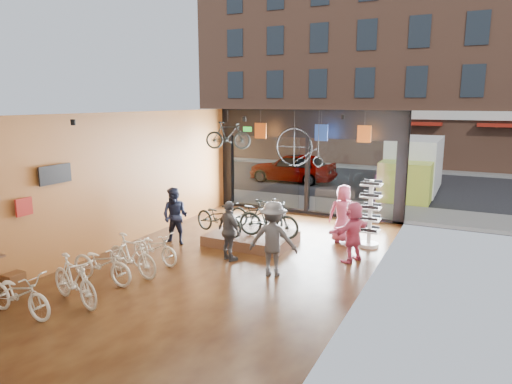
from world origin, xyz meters
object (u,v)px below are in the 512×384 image
Objects in this scene: box_truck at (412,168)px; customer_3 at (273,239)px; display_platform at (251,238)px; display_bike_right at (256,214)px; display_bike_mid at (268,219)px; hung_bike at (228,135)px; customer_5 at (353,232)px; floor_bike_3 at (132,255)px; sunglasses_rack at (370,214)px; customer_4 at (343,214)px; penny_farthing at (302,149)px; floor_bike_4 at (155,247)px; floor_bike_1 at (74,280)px; floor_bike_0 at (19,294)px; customer_2 at (229,231)px; floor_bike_2 at (102,263)px; display_bike_left at (219,218)px; street_car at (292,167)px; customer_1 at (175,216)px.

customer_3 is at bearing -98.44° from box_truck.
display_platform is 0.78m from display_bike_right.
display_bike_mid is 1.13× the size of hung_bike.
customer_5 is 6.14m from hung_bike.
sunglasses_rack is at bearing -35.19° from floor_bike_3.
penny_farthing is at bearing -60.16° from customer_4.
sunglasses_rack reaches higher than floor_bike_4.
floor_bike_1 is 0.93× the size of display_bike_right.
floor_bike_0 is at bearing 152.30° from display_bike_mid.
floor_bike_2 is at bearing 81.33° from customer_2.
floor_bike_2 is 1.10× the size of hung_bike.
customer_2 is (1.90, 2.58, 0.34)m from floor_bike_2.
customer_3 is (3.57, 4.06, 0.45)m from floor_bike_0.
customer_5 is (3.87, 0.23, 0.01)m from display_bike_left.
floor_bike_4 is (-0.06, 0.93, -0.09)m from floor_bike_3.
customer_5 is at bearing -104.95° from sunglasses_rack.
floor_bike_2 is at bearing 20.92° from customer_3.
floor_bike_1 is (1.29, -15.42, -0.25)m from street_car.
floor_bike_2 is 0.73× the size of display_platform.
customer_3 is (2.41, -1.58, 0.12)m from display_bike_left.
penny_farthing is 2.59m from hung_bike.
customer_2 reaches higher than floor_bike_1.
street_car is 10.26m from customer_4.
customer_1 reaches higher than customer_5.
floor_bike_0 is 1.08× the size of floor_bike_4.
sunglasses_rack is (4.92, 5.35, 0.51)m from floor_bike_2.
penny_farthing is (2.09, 7.31, 2.04)m from floor_bike_2.
sunglasses_rack is (3.99, 1.66, 0.19)m from display_bike_left.
hung_bike is (-5.13, 2.61, 2.13)m from customer_5.
display_platform is at bearing 11.57° from customer_4.
penny_farthing is at bearing -115.73° from box_truck.
display_bike_left is at bearing -7.96° from floor_bike_4.
display_platform is 3.48m from sunglasses_rack.
customer_4 is 3.22m from penny_farthing.
display_bike_mid is 2.27m from customer_4.
floor_bike_0 is at bearing 2.59° from street_car.
display_bike_right is 0.94× the size of sunglasses_rack.
street_car is at bearing 104.98° from display_platform.
box_truck is at bearing -78.39° from customer_2.
customer_4 is at bearing -122.43° from hung_bike.
floor_bike_1 is 1.72m from floor_bike_3.
floor_bike_2 is 0.90× the size of sunglasses_rack.
hung_bike reaches higher than display_bike_mid.
penny_farthing reaches higher than customer_3.
floor_bike_1 reaches higher than floor_bike_3.
box_truck is 3.73× the size of floor_bike_3.
floor_bike_0 is 7.73m from customer_5.
floor_bike_1 is 5.48m from display_bike_mid.
penny_farthing reaches higher than display_bike_right.
hung_bike reaches higher than box_truck.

